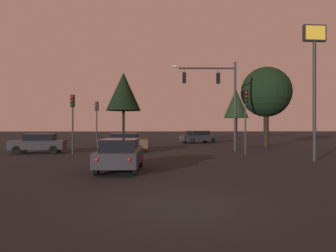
% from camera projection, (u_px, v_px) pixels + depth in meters
% --- Properties ---
extents(ground_plane, '(168.00, 168.00, 0.00)m').
position_uv_depth(ground_plane, '(160.00, 146.00, 32.90)').
color(ground_plane, black).
rests_on(ground_plane, ground).
extents(traffic_signal_mast_arm, '(5.48, 0.46, 7.56)m').
position_uv_depth(traffic_signal_mast_arm, '(218.00, 91.00, 26.48)').
color(traffic_signal_mast_arm, '#232326').
rests_on(traffic_signal_mast_arm, ground).
extents(traffic_light_corner_left, '(0.32, 0.36, 4.43)m').
position_uv_depth(traffic_light_corner_left, '(73.00, 112.00, 23.10)').
color(traffic_light_corner_left, '#232326').
rests_on(traffic_light_corner_left, ground).
extents(traffic_light_corner_right, '(0.33, 0.37, 4.73)m').
position_uv_depth(traffic_light_corner_right, '(245.00, 110.00, 22.90)').
color(traffic_light_corner_right, '#232326').
rests_on(traffic_light_corner_right, ground).
extents(traffic_light_median, '(0.35, 0.38, 4.44)m').
position_uv_depth(traffic_light_median, '(97.00, 115.00, 29.48)').
color(traffic_light_median, '#232326').
rests_on(traffic_light_median, ground).
extents(car_nearside_lane, '(2.04, 4.55, 1.52)m').
position_uv_depth(car_nearside_lane, '(120.00, 154.00, 15.03)').
color(car_nearside_lane, '#232328').
rests_on(car_nearside_lane, ground).
extents(car_crossing_left, '(4.24, 2.24, 1.52)m').
position_uv_depth(car_crossing_left, '(39.00, 143.00, 24.44)').
color(car_crossing_left, '#232328').
rests_on(car_crossing_left, ground).
extents(car_crossing_right, '(4.14, 2.01, 1.52)m').
position_uv_depth(car_crossing_right, '(124.00, 142.00, 25.73)').
color(car_crossing_right, '#473828').
rests_on(car_crossing_right, ground).
extents(car_far_lane, '(4.91, 3.70, 1.52)m').
position_uv_depth(car_far_lane, '(199.00, 137.00, 38.39)').
color(car_far_lane, '#232328').
rests_on(car_far_lane, ground).
extents(store_sign_illuminated, '(1.41, 0.32, 8.27)m').
position_uv_depth(store_sign_illuminated, '(314.00, 63.00, 18.97)').
color(store_sign_illuminated, '#232326').
rests_on(store_sign_illuminated, ground).
extents(tree_behind_sign, '(5.01, 5.01, 8.03)m').
position_uv_depth(tree_behind_sign, '(266.00, 92.00, 31.34)').
color(tree_behind_sign, black).
rests_on(tree_behind_sign, ground).
extents(tree_left_far, '(3.96, 3.96, 8.07)m').
position_uv_depth(tree_left_far, '(236.00, 104.00, 50.52)').
color(tree_left_far, black).
rests_on(tree_left_far, ground).
extents(tree_center_horizon, '(3.96, 3.96, 8.25)m').
position_uv_depth(tree_center_horizon, '(123.00, 92.00, 35.79)').
color(tree_center_horizon, black).
rests_on(tree_center_horizon, ground).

